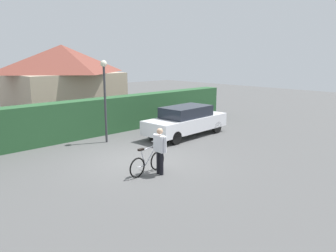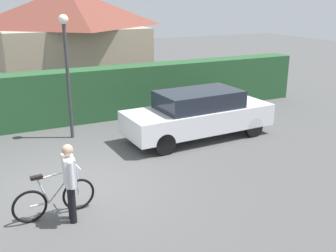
{
  "view_description": "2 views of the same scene",
  "coord_description": "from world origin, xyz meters",
  "views": [
    {
      "loc": [
        -7.32,
        -9.08,
        3.8
      ],
      "look_at": [
        1.08,
        -0.31,
        1.23
      ],
      "focal_mm": 35.37,
      "sensor_mm": 36.0,
      "label": 1
    },
    {
      "loc": [
        -1.63,
        -8.26,
        4.08
      ],
      "look_at": [
        2.21,
        -0.27,
        1.19
      ],
      "focal_mm": 42.45,
      "sensor_mm": 36.0,
      "label": 2
    }
  ],
  "objects": [
    {
      "name": "house_distant",
      "position": [
        2.43,
        10.62,
        2.3
      ],
      "size": [
        6.5,
        5.39,
        4.49
      ],
      "color": "tan",
      "rests_on": "ground"
    },
    {
      "name": "parked_car_near",
      "position": [
        4.13,
        1.6,
        0.76
      ],
      "size": [
        4.59,
        1.85,
        1.45
      ],
      "color": "silver",
      "rests_on": "ground"
    },
    {
      "name": "person_rider",
      "position": [
        -0.38,
        -1.46,
        0.89
      ],
      "size": [
        0.23,
        0.64,
        1.55
      ],
      "color": "black",
      "rests_on": "ground"
    },
    {
      "name": "street_lamp",
      "position": [
        0.68,
        3.27,
        2.39
      ],
      "size": [
        0.28,
        0.28,
        3.63
      ],
      "color": "#38383D",
      "rests_on": "ground"
    },
    {
      "name": "bicycle",
      "position": [
        -0.63,
        -1.14,
        0.38
      ],
      "size": [
        1.61,
        0.5,
        0.98
      ],
      "color": "black",
      "rests_on": "ground"
    },
    {
      "name": "ground_plane",
      "position": [
        0.0,
        0.0,
        0.0
      ],
      "size": [
        60.0,
        60.0,
        0.0
      ],
      "primitive_type": "plane",
      "color": "#4D4D4D"
    },
    {
      "name": "hedge_row",
      "position": [
        0.0,
        4.83,
        0.89
      ],
      "size": [
        20.05,
        0.9,
        1.78
      ],
      "primitive_type": "cube",
      "color": "#27512D",
      "rests_on": "ground"
    }
  ]
}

